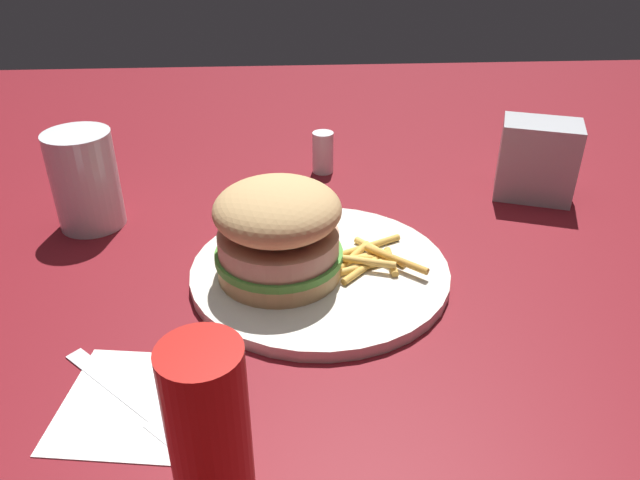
{
  "coord_description": "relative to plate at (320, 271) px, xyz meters",
  "views": [
    {
      "loc": [
        -0.04,
        -0.51,
        0.34
      ],
      "look_at": [
        -0.01,
        -0.01,
        0.04
      ],
      "focal_mm": 34.11,
      "sensor_mm": 36.0,
      "label": 1
    }
  ],
  "objects": [
    {
      "name": "plate",
      "position": [
        0.0,
        0.0,
        0.0
      ],
      "size": [
        0.25,
        0.25,
        0.01
      ],
      "primitive_type": "cylinder",
      "color": "silver",
      "rests_on": "ground_plane"
    },
    {
      "name": "fries_pile",
      "position": [
        0.05,
        0.0,
        0.01
      ],
      "size": [
        0.09,
        0.09,
        0.01
      ],
      "color": "gold",
      "rests_on": "plate"
    },
    {
      "name": "drink_glass",
      "position": [
        -0.25,
        0.12,
        0.04
      ],
      "size": [
        0.07,
        0.07,
        0.11
      ],
      "color": "silver",
      "rests_on": "ground_plane"
    },
    {
      "name": "fork",
      "position": [
        -0.15,
        -0.16,
        -0.0
      ],
      "size": [
        0.14,
        0.13,
        0.0
      ],
      "color": "silver",
      "rests_on": "napkin"
    },
    {
      "name": "ground_plane",
      "position": [
        0.01,
        0.01,
        -0.01
      ],
      "size": [
        1.6,
        1.6,
        0.0
      ],
      "primitive_type": "plane",
      "color": "maroon"
    },
    {
      "name": "napkin_dispenser",
      "position": [
        0.27,
        0.16,
        0.04
      ],
      "size": [
        0.1,
        0.09,
        0.09
      ],
      "primitive_type": "cube",
      "rotation": [
        0.0,
        0.0,
        2.8
      ],
      "color": "#B7BABF",
      "rests_on": "ground_plane"
    },
    {
      "name": "napkin",
      "position": [
        -0.15,
        -0.16,
        -0.01
      ],
      "size": [
        0.12,
        0.12,
        0.0
      ],
      "primitive_type": "cube",
      "rotation": [
        0.0,
        0.0,
        -0.14
      ],
      "color": "white",
      "rests_on": "ground_plane"
    },
    {
      "name": "sandwich",
      "position": [
        -0.04,
        -0.01,
        0.05
      ],
      "size": [
        0.12,
        0.12,
        0.09
      ],
      "color": "tan",
      "rests_on": "plate"
    },
    {
      "name": "ketchup_bottle",
      "position": [
        -0.07,
        -0.27,
        0.07
      ],
      "size": [
        0.04,
        0.04,
        0.15
      ],
      "primitive_type": "cylinder",
      "color": "#B21914",
      "rests_on": "ground_plane"
    },
    {
      "name": "salt_shaker",
      "position": [
        0.02,
        0.25,
        0.02
      ],
      "size": [
        0.03,
        0.03,
        0.06
      ],
      "primitive_type": "cylinder",
      "color": "white",
      "rests_on": "ground_plane"
    }
  ]
}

